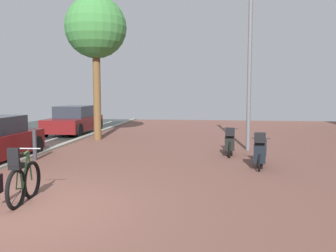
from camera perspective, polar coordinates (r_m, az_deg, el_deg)
The scene contains 8 objects.
ground at distance 6.41m, azimuth -9.98°, elevation -13.61°, with size 21.00×40.00×0.13m.
bicycle_foreground at distance 7.27m, azimuth -22.17°, elevation -8.14°, with size 0.64×1.42×1.12m.
scooter_near at distance 11.81m, azimuth 9.72°, elevation -2.48°, with size 0.52×1.83×0.96m.
scooter_mid at distance 10.01m, azimuth 14.33°, elevation -3.90°, with size 0.61×1.69×1.02m.
parked_car_far at distance 18.29m, azimuth -14.61°, elevation 0.84°, with size 1.81×3.95×1.35m.
lamp_post at distance 12.90m, azimuth 12.78°, elevation 10.82°, with size 0.20×0.52×5.93m.
street_tree at distance 15.79m, azimuth -11.34°, elevation 14.84°, with size 2.55×2.55×5.99m.
bollard_far at distance 11.53m, azimuth -20.32°, elevation -2.79°, with size 0.12×0.12×0.93m.
Camera 1 is at (3.23, -5.78, 2.07)m, focal length 38.59 mm.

